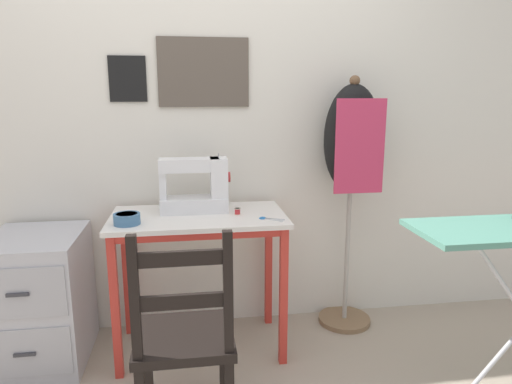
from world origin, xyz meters
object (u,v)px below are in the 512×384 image
Objects in this scene: fabric_bowl at (127,219)px; filing_cabinet at (40,299)px; sewing_machine at (198,187)px; wooden_chair at (184,339)px; thread_spool_near_machine at (237,211)px; scissors at (268,219)px; dress_form at (352,151)px.

filing_cabinet is at bearing 164.71° from fabric_bowl.
sewing_machine is 0.41× the size of wooden_chair.
filing_cabinet is at bearing 178.35° from thread_spool_near_machine.
sewing_machine is 3.01× the size of scissors.
wooden_chair is 1.32× the size of filing_cabinet.
filing_cabinet is at bearing 173.07° from scissors.
sewing_machine is at bearing 153.96° from thread_spool_near_machine.
thread_spool_near_machine is 1.14m from filing_cabinet.
dress_form is (0.89, 0.08, 0.17)m from sewing_machine.
dress_form is at bearing 14.39° from thread_spool_near_machine.
fabric_bowl is at bearing 179.08° from scissors.
sewing_machine is 0.25× the size of dress_form.
sewing_machine reaches higher than wooden_chair.
wooden_chair reaches higher than filing_cabinet.
fabric_bowl is 0.09× the size of dress_form.
fabric_bowl reaches higher than filing_cabinet.
fabric_bowl is at bearing -15.29° from filing_cabinet.
dress_form reaches higher than sewing_machine.
fabric_bowl is 1.03× the size of scissors.
sewing_machine reaches higher than fabric_bowl.
thread_spool_near_machine is 0.04× the size of wooden_chair.
sewing_machine is 0.26m from thread_spool_near_machine.
thread_spool_near_machine is 0.02× the size of dress_form.
scissors is at bearing -38.52° from thread_spool_near_machine.
filing_cabinet is (-0.84, -0.07, -0.56)m from sewing_machine.
sewing_machine is 10.73× the size of thread_spool_near_machine.
dress_form reaches higher than scissors.
thread_spool_near_machine is (-0.14, 0.11, 0.01)m from scissors.
dress_form is at bearing 28.12° from scissors.
filing_cabinet is at bearing 138.85° from wooden_chair.
scissors is at bearing -31.63° from sewing_machine.
sewing_machine reaches higher than thread_spool_near_machine.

